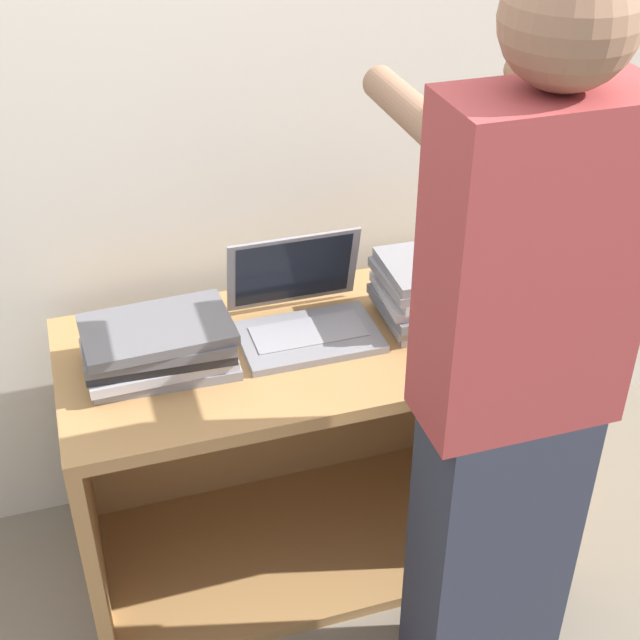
{
  "coord_description": "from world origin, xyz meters",
  "views": [
    {
      "loc": [
        -0.53,
        -1.49,
        2.04
      ],
      "look_at": [
        0.0,
        0.21,
        0.86
      ],
      "focal_mm": 50.0,
      "sensor_mm": 36.0,
      "label": 1
    }
  ],
  "objects_px": {
    "laptop_stack_right": "(448,288)",
    "laptop_open": "(304,315)",
    "laptop_stack_left": "(159,346)",
    "person": "(512,392)"
  },
  "relations": [
    {
      "from": "laptop_stack_left",
      "to": "laptop_stack_right",
      "type": "distance_m",
      "value": 0.76
    },
    {
      "from": "laptop_stack_right",
      "to": "person",
      "type": "xyz_separation_m",
      "value": [
        -0.1,
        -0.53,
        0.07
      ]
    },
    {
      "from": "laptop_stack_right",
      "to": "person",
      "type": "height_order",
      "value": "person"
    },
    {
      "from": "laptop_open",
      "to": "laptop_stack_right",
      "type": "relative_size",
      "value": 0.93
    },
    {
      "from": "laptop_stack_left",
      "to": "laptop_stack_right",
      "type": "height_order",
      "value": "laptop_stack_right"
    },
    {
      "from": "laptop_open",
      "to": "laptop_stack_left",
      "type": "distance_m",
      "value": 0.38
    },
    {
      "from": "laptop_stack_left",
      "to": "person",
      "type": "relative_size",
      "value": 0.21
    },
    {
      "from": "laptop_open",
      "to": "laptop_stack_left",
      "type": "height_order",
      "value": "laptop_open"
    },
    {
      "from": "laptop_stack_right",
      "to": "laptop_open",
      "type": "bearing_deg",
      "value": 172.89
    },
    {
      "from": "laptop_open",
      "to": "laptop_stack_right",
      "type": "height_order",
      "value": "laptop_open"
    }
  ]
}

